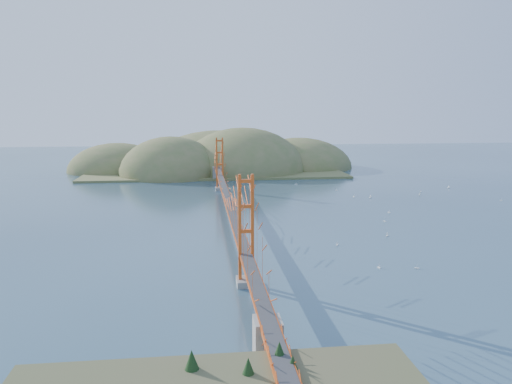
{
  "coord_description": "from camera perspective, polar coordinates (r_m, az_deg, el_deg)",
  "views": [
    {
      "loc": [
        -4.77,
        -79.44,
        18.43
      ],
      "look_at": [
        4.54,
        0.0,
        4.65
      ],
      "focal_mm": 35.0,
      "sensor_mm": 36.0,
      "label": 1
    }
  ],
  "objects": [
    {
      "name": "promontory",
      "position": [
        36.27,
        1.92,
        -20.55
      ],
      "size": [
        9.0,
        6.0,
        0.24
      ],
      "primitive_type": "cube",
      "color": "#59544C",
      "rests_on": "ground"
    },
    {
      "name": "far_headlands",
      "position": [
        149.26,
        -3.96,
        2.66
      ],
      "size": [
        84.0,
        58.0,
        25.0
      ],
      "color": "olive",
      "rests_on": "ground"
    },
    {
      "name": "sailboat_6",
      "position": [
        59.9,
        13.89,
        -8.3
      ],
      "size": [
        0.51,
        0.51,
        0.57
      ],
      "color": "white",
      "rests_on": "ground"
    },
    {
      "name": "sailboat_8",
      "position": [
        104.23,
        12.94,
        -0.57
      ],
      "size": [
        0.66,
        0.66,
        0.71
      ],
      "color": "white",
      "rests_on": "ground"
    },
    {
      "name": "approach_viaduct",
      "position": [
        32.14,
        2.91,
        -19.86
      ],
      "size": [
        1.4,
        12.0,
        3.38
      ],
      "color": "#CC4B16",
      "rests_on": "ground"
    },
    {
      "name": "sailboat_17",
      "position": [
        121.89,
        21.16,
        0.49
      ],
      "size": [
        0.64,
        0.53,
        0.75
      ],
      "color": "white",
      "rests_on": "ground"
    },
    {
      "name": "sailboat_12",
      "position": [
        111.58,
        9.19,
        0.21
      ],
      "size": [
        0.52,
        0.52,
        0.57
      ],
      "color": "white",
      "rests_on": "ground"
    },
    {
      "name": "sailboat_1",
      "position": [
        83.5,
        14.49,
        -3.19
      ],
      "size": [
        0.56,
        0.56,
        0.6
      ],
      "color": "white",
      "rests_on": "ground"
    },
    {
      "name": "sailboat_9",
      "position": [
        109.99,
        18.19,
        -0.28
      ],
      "size": [
        0.61,
        0.61,
        0.69
      ],
      "color": "white",
      "rests_on": "ground"
    },
    {
      "name": "ground",
      "position": [
        81.69,
        -3.17,
        -3.28
      ],
      "size": [
        320.0,
        320.0,
        0.0
      ],
      "primitive_type": "plane",
      "color": "#2B4456",
      "rests_on": "ground"
    },
    {
      "name": "sailboat_16",
      "position": [
        90.55,
        14.98,
        -2.21
      ],
      "size": [
        0.59,
        0.59,
        0.63
      ],
      "color": "white",
      "rests_on": "ground"
    },
    {
      "name": "sailboat_7",
      "position": [
        119.51,
        4.6,
        0.95
      ],
      "size": [
        0.61,
        0.58,
        0.68
      ],
      "color": "white",
      "rests_on": "ground"
    },
    {
      "name": "bridge",
      "position": [
        80.58,
        -3.23,
        1.61
      ],
      "size": [
        2.2,
        94.4,
        12.0
      ],
      "color": "gray",
      "rests_on": "ground"
    },
    {
      "name": "sailboat_15",
      "position": [
        104.63,
        11.14,
        -0.47
      ],
      "size": [
        0.48,
        0.54,
        0.62
      ],
      "color": "white",
      "rests_on": "ground"
    },
    {
      "name": "fort",
      "position": [
        36.65,
        2.4,
        -19.23
      ],
      "size": [
        3.7,
        2.3,
        1.75
      ],
      "color": "maroon",
      "rests_on": "ground"
    },
    {
      "name": "sailboat_11",
      "position": [
        110.02,
        26.22,
        -0.81
      ],
      "size": [
        0.54,
        0.54,
        0.56
      ],
      "color": "white",
      "rests_on": "ground"
    },
    {
      "name": "sailboat_4",
      "position": [
        113.71,
        18.31,
        0.03
      ],
      "size": [
        0.64,
        0.64,
        0.67
      ],
      "color": "white",
      "rests_on": "ground"
    },
    {
      "name": "sailboat_0",
      "position": [
        68.09,
        9.25,
        -5.94
      ],
      "size": [
        0.52,
        0.52,
        0.58
      ],
      "color": "white",
      "rests_on": "ground"
    },
    {
      "name": "sailboat_2",
      "position": [
        60.82,
        17.91,
        -8.21
      ],
      "size": [
        0.57,
        0.57,
        0.61
      ],
      "color": "white",
      "rests_on": "ground"
    },
    {
      "name": "sailboat_14",
      "position": [
        74.33,
        14.75,
        -4.79
      ],
      "size": [
        0.65,
        0.65,
        0.68
      ],
      "color": "white",
      "rests_on": "ground"
    }
  ]
}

